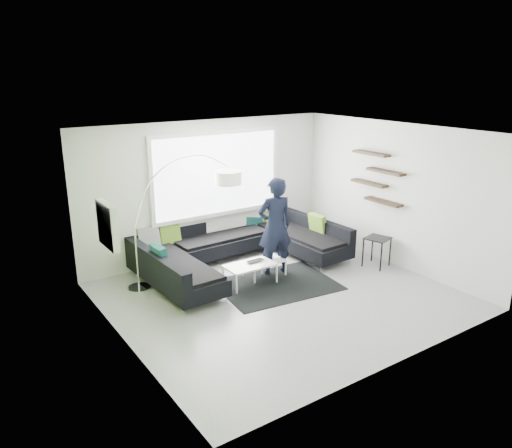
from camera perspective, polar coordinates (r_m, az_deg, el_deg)
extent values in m
plane|color=slate|center=(8.69, 2.87, -8.23)|extent=(5.50, 5.50, 0.00)
cube|color=silver|center=(10.22, -5.49, 3.96)|extent=(5.50, 0.04, 2.80)
cube|color=silver|center=(6.49, 16.51, -4.60)|extent=(5.50, 0.04, 2.80)
cube|color=silver|center=(6.96, -15.38, -3.01)|extent=(0.04, 5.00, 2.80)
cube|color=silver|center=(10.04, 15.66, 3.15)|extent=(0.04, 5.00, 2.80)
cube|color=silver|center=(7.90, 3.18, 10.43)|extent=(5.50, 5.00, 0.04)
cube|color=#6B9E33|center=(6.96, -15.31, -3.00)|extent=(0.01, 5.00, 2.80)
cube|color=white|center=(10.22, -4.44, 5.71)|extent=(2.96, 0.06, 1.68)
cube|color=white|center=(7.46, -16.53, -0.12)|extent=(0.12, 0.66, 0.66)
cube|color=black|center=(10.15, 13.68, 5.19)|extent=(0.20, 1.24, 0.95)
cube|color=black|center=(9.82, -1.66, -3.83)|extent=(3.97, 2.54, 0.41)
cube|color=black|center=(9.69, -1.68, -1.86)|extent=(3.97, 2.54, 0.31)
cube|color=#4C7219|center=(9.67, -1.68, -1.52)|extent=(3.48, 0.33, 0.43)
cube|color=black|center=(9.11, 2.40, -6.94)|extent=(2.24, 1.74, 0.01)
cube|color=white|center=(9.23, 0.17, -5.32)|extent=(1.17, 0.69, 0.38)
cube|color=black|center=(10.12, 13.61, -3.12)|extent=(0.53, 0.53, 0.59)
imported|color=black|center=(9.31, 2.18, -0.28)|extent=(0.86, 0.72, 1.87)
imported|color=black|center=(9.07, 0.10, -4.35)|extent=(0.37, 0.25, 0.03)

